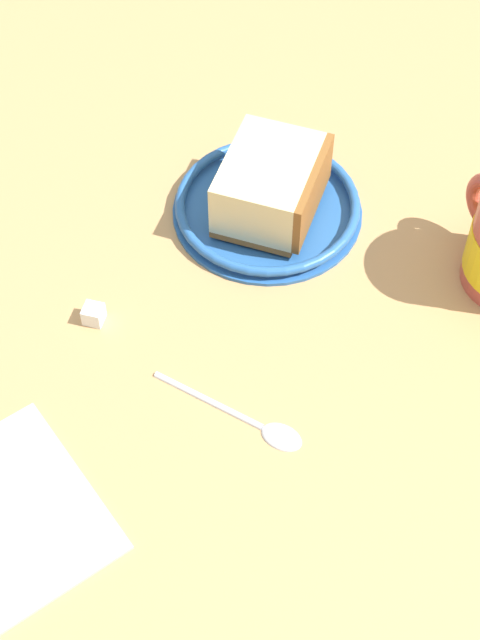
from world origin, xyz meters
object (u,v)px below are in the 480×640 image
Objects in this scene: small_plate at (267,207)px; teaspoon at (258,423)px; sugar_cube at (94,314)px; folded_napkin at (8,515)px; cake_slice at (271,185)px.

small_plate is 19.95cm from teaspoon.
folded_napkin is at bearing 31.55° from sugar_cube.
sugar_cube is (16.93, -1.22, 0.01)cm from small_plate.
cake_slice is (-0.12, 0.24, 2.51)cm from small_plate.
teaspoon is at bearing 99.24° from sugar_cube.
sugar_cube reaches higher than teaspoon.
cake_slice is 17.29cm from sugar_cube.
sugar_cube is (17.05, -1.46, -2.50)cm from cake_slice.
sugar_cube is at bearing -4.89° from cake_slice.
cake_slice is at bearing 175.11° from sugar_cube.
folded_napkin is at bearing -20.93° from teaspoon.
teaspoon is 15.13cm from sugar_cube.
cake_slice is 7.89× the size of sugar_cube.
cake_slice reaches higher than small_plate.
small_plate is at bearing -166.56° from folded_napkin.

